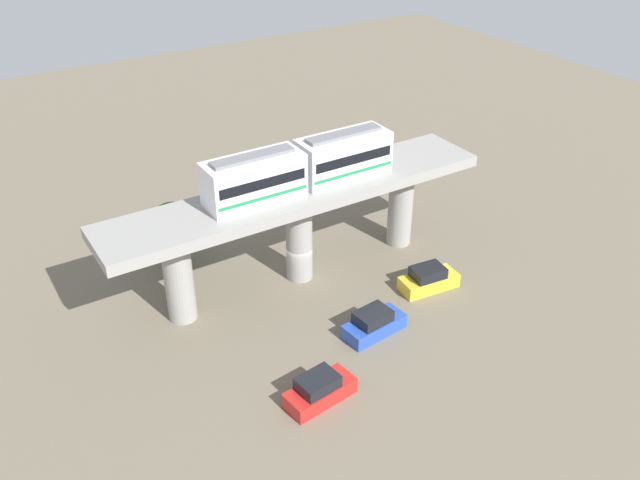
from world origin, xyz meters
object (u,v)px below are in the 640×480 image
at_px(tree_near_viaduct, 173,226).
at_px(parked_car_yellow, 428,279).
at_px(parked_car_blue, 374,324).
at_px(parked_car_red, 319,390).
at_px(train, 300,167).

bearing_deg(tree_near_viaduct, parked_car_yellow, -132.36).
height_order(parked_car_yellow, parked_car_blue, same).
height_order(parked_car_red, parked_car_yellow, same).
height_order(train, parked_car_blue, train).
height_order(parked_car_red, parked_car_blue, same).
bearing_deg(tree_near_viaduct, parked_car_red, -175.24).
distance_m(parked_car_blue, tree_near_viaduct, 16.79).
distance_m(train, parked_car_yellow, 12.21).
bearing_deg(parked_car_blue, parked_car_red, 111.97).
bearing_deg(parked_car_blue, tree_near_viaduct, 21.83).
distance_m(train, tree_near_viaduct, 11.21).
xyz_separation_m(train, parked_car_red, (-11.40, 5.62, -8.05)).
bearing_deg(train, parked_car_yellow, -131.97).
xyz_separation_m(parked_car_blue, tree_near_viaduct, (14.73, 7.68, 2.40)).
bearing_deg(parked_car_red, train, -33.19).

